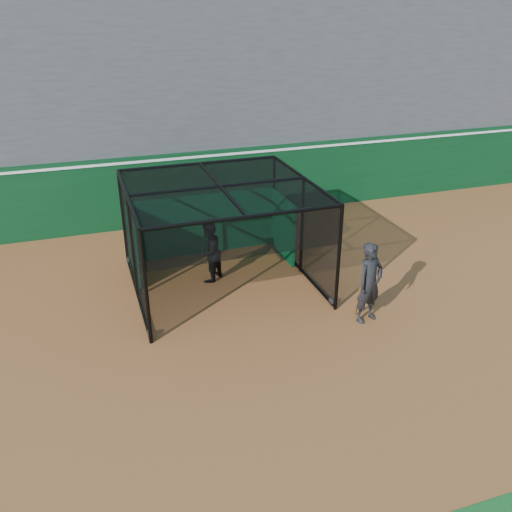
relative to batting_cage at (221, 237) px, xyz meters
name	(u,v)px	position (x,y,z in m)	size (l,w,h in m)	color
ground	(246,354)	(-0.42, -3.43, -1.41)	(120.00, 120.00, 0.00)	brown
outfield_wall	(172,187)	(-0.42, 5.07, -0.13)	(50.00, 0.50, 2.50)	#0A3819
grandstand	(148,79)	(-0.42, 8.84, 3.06)	(50.00, 7.85, 8.95)	#4C4C4F
batting_cage	(221,237)	(0.00, 0.00, 0.00)	(4.82, 4.68, 2.84)	black
batter	(209,252)	(-0.29, 0.29, -0.54)	(0.85, 0.66, 1.75)	black
on_deck_player	(370,283)	(2.87, -3.01, -0.39)	(0.86, 0.70, 2.06)	black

